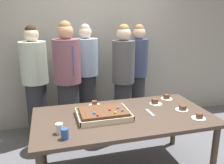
{
  "coord_description": "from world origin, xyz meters",
  "views": [
    {
      "loc": [
        -0.77,
        -2.3,
        1.79
      ],
      "look_at": [
        -0.09,
        0.15,
        1.08
      ],
      "focal_mm": 37.94,
      "sensor_mm": 36.0,
      "label": 1
    }
  ],
  "objects_px": {
    "plated_slice_near_right": "(166,98)",
    "drink_cup_nearest": "(65,134)",
    "person_striped_tie_right": "(138,74)",
    "plated_slice_far_left": "(155,103)",
    "person_serving_front": "(68,83)",
    "sheet_cake": "(103,114)",
    "person_left_edge_reaching": "(36,83)",
    "plated_slice_center_front": "(95,105)",
    "person_far_right_suit": "(87,78)",
    "person_green_shirt_behind": "(123,80)",
    "cake_server_utensil": "(150,112)",
    "plated_slice_far_right": "(182,109)",
    "party_table": "(123,121)",
    "plated_slice_near_left": "(199,117)",
    "drink_cup_middle": "(59,129)"
  },
  "relations": [
    {
      "from": "plated_slice_near_right",
      "to": "drink_cup_nearest",
      "type": "relative_size",
      "value": 1.5
    },
    {
      "from": "person_striped_tie_right",
      "to": "plated_slice_far_left",
      "type": "bearing_deg",
      "value": 27.04
    },
    {
      "from": "plated_slice_near_right",
      "to": "person_serving_front",
      "type": "relative_size",
      "value": 0.09
    },
    {
      "from": "plated_slice_near_right",
      "to": "person_striped_tie_right",
      "type": "distance_m",
      "value": 0.88
    },
    {
      "from": "sheet_cake",
      "to": "person_left_edge_reaching",
      "type": "relative_size",
      "value": 0.34
    },
    {
      "from": "plated_slice_far_left",
      "to": "plated_slice_center_front",
      "type": "relative_size",
      "value": 1.0
    },
    {
      "from": "plated_slice_far_left",
      "to": "person_far_right_suit",
      "type": "distance_m",
      "value": 1.24
    },
    {
      "from": "plated_slice_far_left",
      "to": "person_green_shirt_behind",
      "type": "relative_size",
      "value": 0.09
    },
    {
      "from": "person_green_shirt_behind",
      "to": "person_far_right_suit",
      "type": "relative_size",
      "value": 1.0
    },
    {
      "from": "drink_cup_nearest",
      "to": "person_far_right_suit",
      "type": "distance_m",
      "value": 1.67
    },
    {
      "from": "plated_slice_center_front",
      "to": "person_left_edge_reaching",
      "type": "bearing_deg",
      "value": 131.18
    },
    {
      "from": "drink_cup_nearest",
      "to": "cake_server_utensil",
      "type": "xyz_separation_m",
      "value": [
        0.98,
        0.34,
        -0.05
      ]
    },
    {
      "from": "sheet_cake",
      "to": "plated_slice_far_left",
      "type": "height_order",
      "value": "sheet_cake"
    },
    {
      "from": "cake_server_utensil",
      "to": "person_left_edge_reaching",
      "type": "height_order",
      "value": "person_left_edge_reaching"
    },
    {
      "from": "cake_server_utensil",
      "to": "person_left_edge_reaching",
      "type": "xyz_separation_m",
      "value": [
        -1.27,
        1.17,
        0.13
      ]
    },
    {
      "from": "person_serving_front",
      "to": "person_striped_tie_right",
      "type": "height_order",
      "value": "person_serving_front"
    },
    {
      "from": "person_serving_front",
      "to": "person_far_right_suit",
      "type": "distance_m",
      "value": 0.46
    },
    {
      "from": "person_far_right_suit",
      "to": "cake_server_utensil",
      "type": "bearing_deg",
      "value": 23.42
    },
    {
      "from": "person_serving_front",
      "to": "person_left_edge_reaching",
      "type": "height_order",
      "value": "person_serving_front"
    },
    {
      "from": "plated_slice_far_left",
      "to": "plated_slice_far_right",
      "type": "height_order",
      "value": "plated_slice_far_left"
    },
    {
      "from": "sheet_cake",
      "to": "person_far_right_suit",
      "type": "bearing_deg",
      "value": 88.7
    },
    {
      "from": "party_table",
      "to": "sheet_cake",
      "type": "xyz_separation_m",
      "value": [
        -0.23,
        0.01,
        0.11
      ]
    },
    {
      "from": "person_green_shirt_behind",
      "to": "drink_cup_nearest",
      "type": "bearing_deg",
      "value": -7.11
    },
    {
      "from": "sheet_cake",
      "to": "person_green_shirt_behind",
      "type": "relative_size",
      "value": 0.33
    },
    {
      "from": "sheet_cake",
      "to": "person_striped_tie_right",
      "type": "xyz_separation_m",
      "value": [
        0.87,
        1.2,
        0.11
      ]
    },
    {
      "from": "person_green_shirt_behind",
      "to": "person_far_right_suit",
      "type": "height_order",
      "value": "person_green_shirt_behind"
    },
    {
      "from": "person_far_right_suit",
      "to": "person_left_edge_reaching",
      "type": "bearing_deg",
      "value": -82.37
    },
    {
      "from": "person_striped_tie_right",
      "to": "plated_slice_center_front",
      "type": "bearing_deg",
      "value": -10.24
    },
    {
      "from": "plated_slice_far_left",
      "to": "person_striped_tie_right",
      "type": "height_order",
      "value": "person_striped_tie_right"
    },
    {
      "from": "plated_slice_near_left",
      "to": "cake_server_utensil",
      "type": "distance_m",
      "value": 0.52
    },
    {
      "from": "cake_server_utensil",
      "to": "person_green_shirt_behind",
      "type": "relative_size",
      "value": 0.12
    },
    {
      "from": "plated_slice_near_left",
      "to": "plated_slice_center_front",
      "type": "bearing_deg",
      "value": 146.52
    },
    {
      "from": "plated_slice_near_right",
      "to": "person_striped_tie_right",
      "type": "height_order",
      "value": "person_striped_tie_right"
    },
    {
      "from": "plated_slice_near_left",
      "to": "drink_cup_nearest",
      "type": "relative_size",
      "value": 1.5
    },
    {
      "from": "sheet_cake",
      "to": "person_striped_tie_right",
      "type": "height_order",
      "value": "person_striped_tie_right"
    },
    {
      "from": "plated_slice_near_right",
      "to": "person_far_right_suit",
      "type": "bearing_deg",
      "value": 135.44
    },
    {
      "from": "sheet_cake",
      "to": "person_left_edge_reaching",
      "type": "distance_m",
      "value": 1.36
    },
    {
      "from": "party_table",
      "to": "person_green_shirt_behind",
      "type": "distance_m",
      "value": 0.94
    },
    {
      "from": "plated_slice_near_left",
      "to": "person_serving_front",
      "type": "relative_size",
      "value": 0.09
    },
    {
      "from": "plated_slice_near_left",
      "to": "plated_slice_far_left",
      "type": "xyz_separation_m",
      "value": [
        -0.26,
        0.52,
        0.01
      ]
    },
    {
      "from": "plated_slice_center_front",
      "to": "person_green_shirt_behind",
      "type": "distance_m",
      "value": 0.75
    },
    {
      "from": "plated_slice_center_front",
      "to": "person_striped_tie_right",
      "type": "distance_m",
      "value": 1.25
    },
    {
      "from": "plated_slice_far_right",
      "to": "drink_cup_middle",
      "type": "bearing_deg",
      "value": -172.32
    },
    {
      "from": "plated_slice_far_left",
      "to": "drink_cup_nearest",
      "type": "bearing_deg",
      "value": -153.66
    },
    {
      "from": "plated_slice_near_right",
      "to": "drink_cup_nearest",
      "type": "height_order",
      "value": "drink_cup_nearest"
    },
    {
      "from": "plated_slice_near_left",
      "to": "plated_slice_near_right",
      "type": "height_order",
      "value": "plated_slice_near_right"
    },
    {
      "from": "party_table",
      "to": "plated_slice_near_right",
      "type": "xyz_separation_m",
      "value": [
        0.71,
        0.35,
        0.09
      ]
    },
    {
      "from": "person_striped_tie_right",
      "to": "plated_slice_far_right",
      "type": "bearing_deg",
      "value": 38.59
    },
    {
      "from": "person_far_right_suit",
      "to": "party_table",
      "type": "bearing_deg",
      "value": 10.43
    },
    {
      "from": "sheet_cake",
      "to": "person_serving_front",
      "type": "distance_m",
      "value": 0.96
    }
  ]
}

